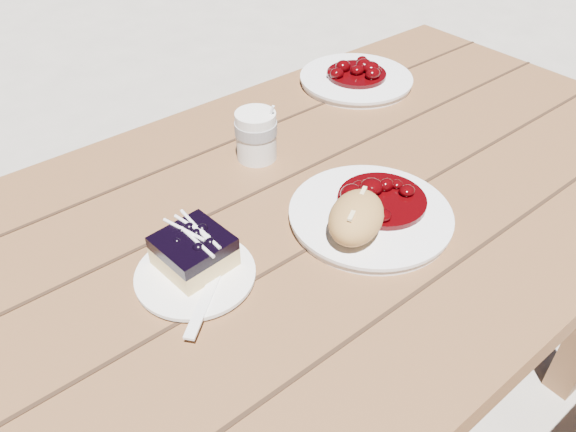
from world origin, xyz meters
TOP-DOWN VIEW (x-y plane):
  - picnic_table at (0.00, -0.00)m, footprint 2.00×1.55m
  - main_plate at (0.28, -0.09)m, footprint 0.25×0.25m
  - goulash_stew at (0.31, -0.09)m, footprint 0.14×0.14m
  - bread_roll at (0.23, -0.11)m, footprint 0.14×0.13m
  - dessert_plate at (0.00, -0.03)m, footprint 0.16×0.16m
  - blueberry_cake at (0.01, -0.01)m, footprint 0.10×0.10m
  - fork_dessert at (-0.02, -0.08)m, footprint 0.14×0.12m
  - coffee_cup at (0.25, 0.17)m, footprint 0.07×0.07m
  - second_plate at (0.60, 0.27)m, footprint 0.24×0.24m
  - second_stew at (0.60, 0.27)m, footprint 0.13×0.13m

SIDE VIEW (x-z plane):
  - picnic_table at x=0.00m, z-range 0.21..0.96m
  - dessert_plate at x=0.00m, z-range 0.75..0.76m
  - main_plate at x=0.28m, z-range 0.75..0.77m
  - second_plate at x=0.60m, z-range 0.75..0.77m
  - fork_dessert at x=-0.02m, z-range 0.76..0.76m
  - blueberry_cake at x=0.01m, z-range 0.76..0.81m
  - goulash_stew at x=0.31m, z-range 0.77..0.81m
  - second_stew at x=0.60m, z-range 0.77..0.81m
  - coffee_cup at x=0.25m, z-range 0.75..0.84m
  - bread_roll at x=0.23m, z-range 0.77..0.83m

